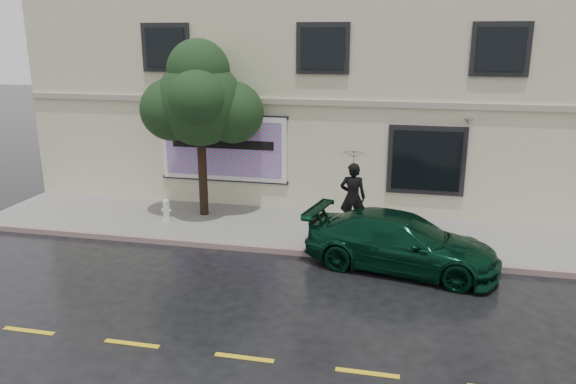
% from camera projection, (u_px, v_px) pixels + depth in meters
% --- Properties ---
extents(ground, '(90.00, 90.00, 0.00)m').
position_uv_depth(ground, '(287.00, 278.00, 13.37)').
color(ground, black).
rests_on(ground, ground).
extents(sidewalk, '(20.00, 3.50, 0.15)m').
position_uv_depth(sidewalk, '(311.00, 230.00, 16.40)').
color(sidewalk, gray).
rests_on(sidewalk, ground).
extents(curb, '(20.00, 0.18, 0.16)m').
position_uv_depth(curb, '(299.00, 252.00, 14.76)').
color(curb, slate).
rests_on(curb, ground).
extents(road_marking, '(19.00, 0.12, 0.01)m').
position_uv_depth(road_marking, '(244.00, 358.00, 10.08)').
color(road_marking, gold).
rests_on(road_marking, ground).
extents(building, '(20.00, 8.12, 7.00)m').
position_uv_depth(building, '(339.00, 93.00, 20.87)').
color(building, beige).
rests_on(building, ground).
extents(billboard, '(4.30, 0.16, 2.20)m').
position_uv_depth(billboard, '(223.00, 148.00, 18.10)').
color(billboard, white).
rests_on(billboard, ground).
extents(car, '(5.04, 3.00, 1.37)m').
position_uv_depth(car, '(401.00, 242.00, 13.77)').
color(car, black).
rests_on(car, ground).
extents(pedestrian, '(0.74, 0.50, 2.00)m').
position_uv_depth(pedestrian, '(353.00, 197.00, 15.89)').
color(pedestrian, black).
rests_on(pedestrian, sidewalk).
extents(umbrella, '(1.20, 1.20, 0.69)m').
position_uv_depth(umbrella, '(354.00, 151.00, 15.52)').
color(umbrella, black).
rests_on(umbrella, pedestrian).
extents(street_tree, '(2.59, 2.59, 4.79)m').
position_uv_depth(street_tree, '(200.00, 103.00, 16.70)').
color(street_tree, black).
rests_on(street_tree, sidewalk).
extents(fire_hydrant, '(0.29, 0.27, 0.71)m').
position_uv_depth(fire_hydrant, '(166.00, 210.00, 16.86)').
color(fire_hydrant, silver).
rests_on(fire_hydrant, sidewalk).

